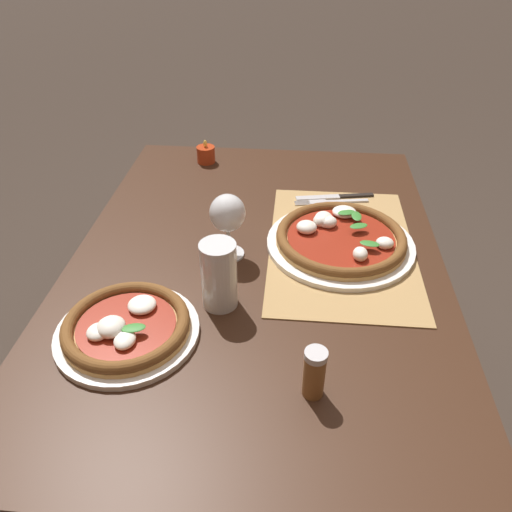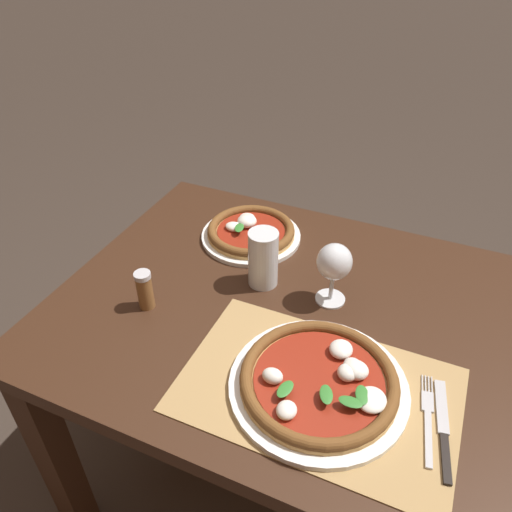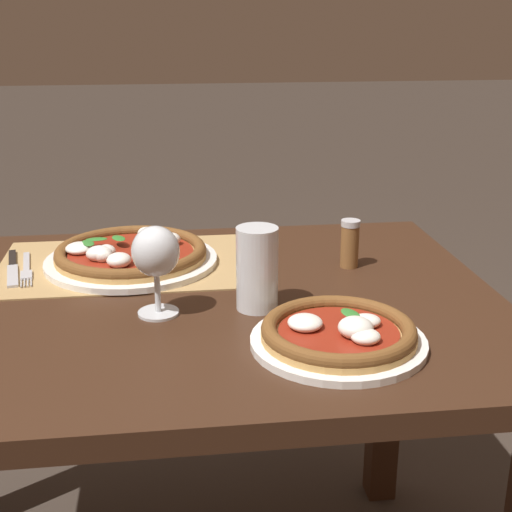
{
  "view_description": "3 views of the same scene",
  "coord_description": "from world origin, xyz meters",
  "px_view_note": "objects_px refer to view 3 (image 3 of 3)",
  "views": [
    {
      "loc": [
        -0.92,
        -0.08,
        1.42
      ],
      "look_at": [
        -0.06,
        -0.0,
        0.79
      ],
      "focal_mm": 35.0,
      "sensor_mm": 36.0,
      "label": 1
    },
    {
      "loc": [
        0.2,
        -0.8,
        1.53
      ],
      "look_at": [
        -0.17,
        0.05,
        0.82
      ],
      "focal_mm": 35.0,
      "sensor_mm": 36.0,
      "label": 2
    },
    {
      "loc": [
        -0.01,
        1.19,
        1.23
      ],
      "look_at": [
        -0.16,
        0.04,
        0.83
      ],
      "focal_mm": 50.0,
      "sensor_mm": 36.0,
      "label": 3
    }
  ],
  "objects_px": {
    "wine_glass": "(156,255)",
    "pepper_shaker": "(350,243)",
    "pizza_near": "(130,254)",
    "knife": "(13,268)",
    "fork": "(26,269)",
    "pizza_far": "(339,334)",
    "pint_glass": "(257,270)"
  },
  "relations": [
    {
      "from": "pizza_far",
      "to": "pint_glass",
      "type": "xyz_separation_m",
      "value": [
        0.11,
        -0.16,
        0.05
      ]
    },
    {
      "from": "pizza_far",
      "to": "wine_glass",
      "type": "distance_m",
      "value": 0.33
    },
    {
      "from": "pizza_near",
      "to": "wine_glass",
      "type": "distance_m",
      "value": 0.28
    },
    {
      "from": "wine_glass",
      "to": "pepper_shaker",
      "type": "height_order",
      "value": "wine_glass"
    },
    {
      "from": "wine_glass",
      "to": "fork",
      "type": "xyz_separation_m",
      "value": [
        0.26,
        -0.24,
        -0.1
      ]
    },
    {
      "from": "wine_glass",
      "to": "pepper_shaker",
      "type": "relative_size",
      "value": 1.6
    },
    {
      "from": "knife",
      "to": "pizza_near",
      "type": "bearing_deg",
      "value": -179.36
    },
    {
      "from": "wine_glass",
      "to": "pint_glass",
      "type": "xyz_separation_m",
      "value": [
        -0.17,
        -0.0,
        -0.04
      ]
    },
    {
      "from": "wine_glass",
      "to": "knife",
      "type": "distance_m",
      "value": 0.4
    },
    {
      "from": "pizza_far",
      "to": "fork",
      "type": "height_order",
      "value": "pizza_far"
    },
    {
      "from": "fork",
      "to": "pepper_shaker",
      "type": "height_order",
      "value": "pepper_shaker"
    },
    {
      "from": "pizza_near",
      "to": "fork",
      "type": "xyz_separation_m",
      "value": [
        0.2,
        0.01,
        -0.02
      ]
    },
    {
      "from": "fork",
      "to": "pepper_shaker",
      "type": "distance_m",
      "value": 0.64
    },
    {
      "from": "wine_glass",
      "to": "pepper_shaker",
      "type": "distance_m",
      "value": 0.43
    },
    {
      "from": "fork",
      "to": "pint_glass",
      "type": "bearing_deg",
      "value": 150.94
    },
    {
      "from": "knife",
      "to": "pepper_shaker",
      "type": "height_order",
      "value": "pepper_shaker"
    },
    {
      "from": "fork",
      "to": "knife",
      "type": "relative_size",
      "value": 0.93
    },
    {
      "from": "wine_glass",
      "to": "pint_glass",
      "type": "height_order",
      "value": "wine_glass"
    },
    {
      "from": "wine_glass",
      "to": "pepper_shaker",
      "type": "xyz_separation_m",
      "value": [
        -0.38,
        -0.19,
        -0.06
      ]
    },
    {
      "from": "pizza_far",
      "to": "pint_glass",
      "type": "distance_m",
      "value": 0.2
    },
    {
      "from": "pizza_near",
      "to": "pepper_shaker",
      "type": "relative_size",
      "value": 3.57
    },
    {
      "from": "pizza_near",
      "to": "wine_glass",
      "type": "height_order",
      "value": "wine_glass"
    },
    {
      "from": "pizza_far",
      "to": "wine_glass",
      "type": "relative_size",
      "value": 1.75
    },
    {
      "from": "pizza_near",
      "to": "pint_glass",
      "type": "xyz_separation_m",
      "value": [
        -0.23,
        0.25,
        0.05
      ]
    },
    {
      "from": "pizza_near",
      "to": "knife",
      "type": "distance_m",
      "value": 0.23
    },
    {
      "from": "pint_glass",
      "to": "pepper_shaker",
      "type": "distance_m",
      "value": 0.28
    },
    {
      "from": "pizza_near",
      "to": "wine_glass",
      "type": "bearing_deg",
      "value": 102.51
    },
    {
      "from": "pizza_near",
      "to": "knife",
      "type": "relative_size",
      "value": 1.61
    },
    {
      "from": "pizza_near",
      "to": "wine_glass",
      "type": "relative_size",
      "value": 2.23
    },
    {
      "from": "pint_glass",
      "to": "pizza_far",
      "type": "bearing_deg",
      "value": 122.93
    },
    {
      "from": "pizza_far",
      "to": "fork",
      "type": "bearing_deg",
      "value": -36.89
    },
    {
      "from": "pizza_near",
      "to": "knife",
      "type": "bearing_deg",
      "value": 0.64
    }
  ]
}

